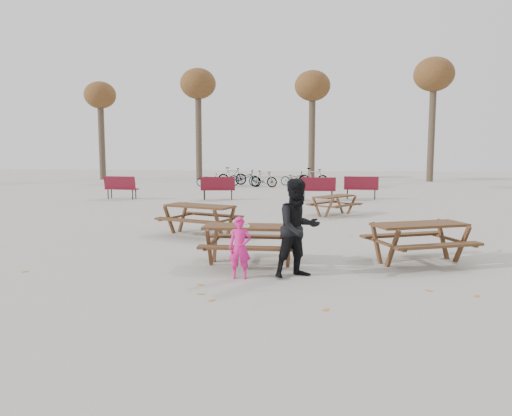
# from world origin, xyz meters

# --- Properties ---
(ground) EXTENTS (80.00, 80.00, 0.00)m
(ground) POSITION_xyz_m (0.00, 0.00, 0.00)
(ground) COLOR gray
(ground) RESTS_ON ground
(main_picnic_table) EXTENTS (1.80, 1.45, 0.78)m
(main_picnic_table) POSITION_xyz_m (0.00, 0.00, 0.59)
(main_picnic_table) COLOR #382514
(main_picnic_table) RESTS_ON ground
(food_tray) EXTENTS (0.18, 0.11, 0.03)m
(food_tray) POSITION_xyz_m (-0.07, -0.19, 0.79)
(food_tray) COLOR white
(food_tray) RESTS_ON main_picnic_table
(bread_roll) EXTENTS (0.14, 0.06, 0.05)m
(bread_roll) POSITION_xyz_m (-0.07, -0.19, 0.83)
(bread_roll) COLOR tan
(bread_roll) RESTS_ON food_tray
(soda_bottle) EXTENTS (0.07, 0.07, 0.17)m
(soda_bottle) POSITION_xyz_m (-0.21, -0.20, 0.85)
(soda_bottle) COLOR silver
(soda_bottle) RESTS_ON main_picnic_table
(child) EXTENTS (0.41, 0.28, 1.09)m
(child) POSITION_xyz_m (-0.04, -1.06, 0.55)
(child) COLOR #DF1B7F
(child) RESTS_ON ground
(adult) EXTENTS (1.08, 1.02, 1.75)m
(adult) POSITION_xyz_m (0.97, -0.85, 0.88)
(adult) COLOR black
(adult) RESTS_ON ground
(picnic_table_east) EXTENTS (2.27, 2.08, 0.80)m
(picnic_table_east) POSITION_xyz_m (3.32, 0.54, 0.40)
(picnic_table_east) COLOR #382514
(picnic_table_east) RESTS_ON ground
(picnic_table_north) EXTENTS (2.25, 2.04, 0.79)m
(picnic_table_north) POSITION_xyz_m (-1.75, 3.18, 0.40)
(picnic_table_north) COLOR #382514
(picnic_table_north) RESTS_ON ground
(picnic_table_far) EXTENTS (1.94, 1.99, 0.67)m
(picnic_table_far) POSITION_xyz_m (1.91, 7.46, 0.33)
(picnic_table_far) COLOR #382514
(picnic_table_far) RESTS_ON ground
(park_bench_row) EXTENTS (12.25, 1.82, 1.03)m
(park_bench_row) POSITION_xyz_m (-1.41, 12.27, 0.52)
(park_bench_row) COLOR maroon
(park_bench_row) RESTS_ON ground
(bicycle_row) EXTENTS (7.87, 2.47, 1.10)m
(bicycle_row) POSITION_xyz_m (-1.97, 20.02, 0.49)
(bicycle_row) COLOR black
(bicycle_row) RESTS_ON ground
(tree_row) EXTENTS (32.17, 3.52, 8.26)m
(tree_row) POSITION_xyz_m (0.90, 25.15, 6.19)
(tree_row) COLOR #382B21
(tree_row) RESTS_ON ground
(fallen_leaves) EXTENTS (11.00, 11.00, 0.01)m
(fallen_leaves) POSITION_xyz_m (0.50, 2.50, 0.00)
(fallen_leaves) COLOR #B8712C
(fallen_leaves) RESTS_ON ground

